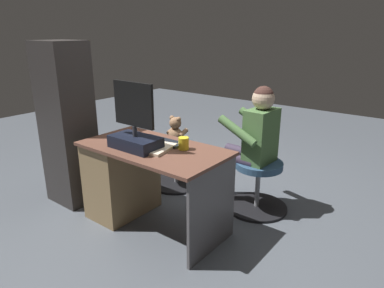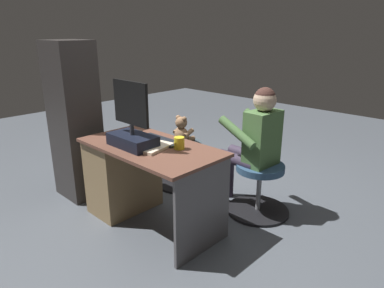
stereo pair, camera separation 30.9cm
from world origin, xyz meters
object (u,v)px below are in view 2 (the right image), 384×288
object	(u,v)px
monitor	(132,130)
visitor_chair	(259,186)
desk	(130,173)
keyboard	(160,140)
person	(253,139)
cup	(179,143)
computer_mouse	(138,132)
teddy_bear	(182,131)
office_chair_teddy	(182,161)
tv_remote	(128,135)

from	to	relation	value
monitor	visitor_chair	world-z (taller)	monitor
desk	keyboard	size ratio (longest dim) A/B	2.93
person	keyboard	bearing A→B (deg)	54.26
cup	person	distance (m)	0.74
computer_mouse	monitor	bearing A→B (deg)	135.57
teddy_bear	visitor_chair	world-z (taller)	teddy_bear
teddy_bear	visitor_chair	bearing A→B (deg)	-177.54
teddy_bear	person	size ratio (longest dim) A/B	0.25
keyboard	office_chair_teddy	bearing A→B (deg)	-58.56
cup	desk	bearing A→B (deg)	10.86
cup	person	bearing A→B (deg)	-107.83
monitor	person	xyz separation A→B (m)	(-0.54, -0.92, -0.16)
office_chair_teddy	visitor_chair	world-z (taller)	same
keyboard	computer_mouse	distance (m)	0.31
tv_remote	computer_mouse	bearing A→B (deg)	-111.15
monitor	tv_remote	distance (m)	0.31
visitor_chair	person	bearing A→B (deg)	3.09
monitor	cup	size ratio (longest dim) A/B	5.40
office_chair_teddy	tv_remote	bearing A→B (deg)	96.06
monitor	keyboard	bearing A→B (deg)	-103.11
computer_mouse	teddy_bear	size ratio (longest dim) A/B	0.33
keyboard	office_chair_teddy	xyz separation A→B (m)	(0.39, -0.63, -0.47)
keyboard	tv_remote	distance (m)	0.32
tv_remote	teddy_bear	world-z (taller)	teddy_bear
keyboard	office_chair_teddy	world-z (taller)	keyboard
office_chair_teddy	visitor_chair	size ratio (longest dim) A/B	1.01
monitor	visitor_chair	xyz separation A→B (m)	(-0.63, -0.92, -0.60)
teddy_bear	cup	bearing A→B (deg)	134.21
office_chair_teddy	computer_mouse	bearing A→B (deg)	96.65
desk	visitor_chair	bearing A→B (deg)	-136.82
cup	visitor_chair	distance (m)	0.93
cup	teddy_bear	bearing A→B (deg)	-45.79
cup	person	world-z (taller)	person
office_chair_teddy	monitor	bearing A→B (deg)	110.67
tv_remote	person	world-z (taller)	person
keyboard	teddy_bear	distance (m)	0.76
tv_remote	teddy_bear	bearing A→B (deg)	-107.97
desk	cup	size ratio (longest dim) A/B	12.54
monitor	visitor_chair	distance (m)	1.27
computer_mouse	person	size ratio (longest dim) A/B	0.08
keyboard	person	size ratio (longest dim) A/B	0.36
teddy_bear	person	xyz separation A→B (m)	(-0.87, -0.04, 0.09)
computer_mouse	teddy_bear	distance (m)	0.65
person	computer_mouse	bearing A→B (deg)	39.83
cup	teddy_bear	xyz separation A→B (m)	(0.65, -0.66, -0.17)
desk	computer_mouse	xyz separation A→B (m)	(0.03, -0.14, 0.35)
keyboard	computer_mouse	xyz separation A→B (m)	(0.31, -0.01, 0.01)
monitor	keyboard	distance (m)	0.28
desk	tv_remote	bearing A→B (deg)	-51.01
cup	teddy_bear	distance (m)	0.94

